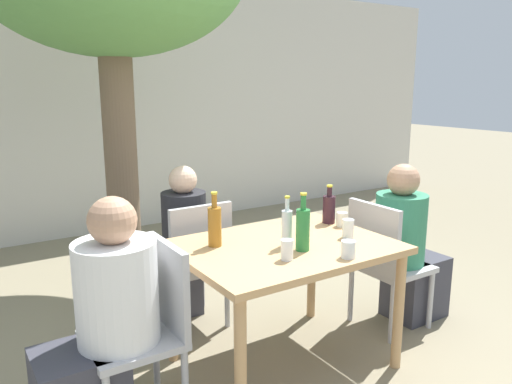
# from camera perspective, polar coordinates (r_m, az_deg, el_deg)

# --- Properties ---
(ground_plane) EXTENTS (30.00, 30.00, 0.00)m
(ground_plane) POSITION_cam_1_polar(r_m,az_deg,el_deg) (3.21, 3.09, -18.89)
(ground_plane) COLOR gray
(cafe_building_wall) EXTENTS (10.00, 0.08, 2.80)m
(cafe_building_wall) POSITION_cam_1_polar(r_m,az_deg,el_deg) (5.80, -16.89, 9.26)
(cafe_building_wall) COLOR beige
(cafe_building_wall) RESTS_ON ground_plane
(dining_table_front) EXTENTS (1.20, 0.92, 0.76)m
(dining_table_front) POSITION_cam_1_polar(r_m,az_deg,el_deg) (2.92, 3.24, -7.64)
(dining_table_front) COLOR tan
(dining_table_front) RESTS_ON ground_plane
(patio_chair_0) EXTENTS (0.44, 0.44, 0.90)m
(patio_chair_0) POSITION_cam_1_polar(r_m,az_deg,el_deg) (2.62, -12.19, -14.21)
(patio_chair_0) COLOR #B2B2B7
(patio_chair_0) RESTS_ON ground_plane
(patio_chair_1) EXTENTS (0.44, 0.44, 0.90)m
(patio_chair_1) POSITION_cam_1_polar(r_m,az_deg,el_deg) (3.50, 14.37, -7.34)
(patio_chair_1) COLOR #B2B2B7
(patio_chair_1) RESTS_ON ground_plane
(patio_chair_2) EXTENTS (0.44, 0.44, 0.90)m
(patio_chair_2) POSITION_cam_1_polar(r_m,az_deg,el_deg) (3.42, -7.04, -7.54)
(patio_chair_2) COLOR #B2B2B7
(patio_chair_2) RESTS_ON ground_plane
(person_seated_0) EXTENTS (0.60, 0.39, 1.16)m
(person_seated_0) POSITION_cam_1_polar(r_m,az_deg,el_deg) (2.55, -17.24, -14.79)
(person_seated_0) COLOR #383842
(person_seated_0) RESTS_ON ground_plane
(person_seated_1) EXTENTS (0.57, 0.35, 1.14)m
(person_seated_1) POSITION_cam_1_polar(r_m,az_deg,el_deg) (3.67, 16.92, -6.53)
(person_seated_1) COLOR #383842
(person_seated_1) RESTS_ON ground_plane
(person_seated_2) EXTENTS (0.31, 0.55, 1.12)m
(person_seated_2) POSITION_cam_1_polar(r_m,az_deg,el_deg) (3.63, -8.74, -6.66)
(person_seated_2) COLOR #383842
(person_seated_2) RESTS_ON ground_plane
(green_bottle_0) EXTENTS (0.08, 0.08, 0.33)m
(green_bottle_0) POSITION_cam_1_polar(r_m,az_deg,el_deg) (2.75, 5.37, -4.14)
(green_bottle_0) COLOR #287A38
(green_bottle_0) RESTS_ON dining_table_front
(amber_bottle_1) EXTENTS (0.08, 0.08, 0.31)m
(amber_bottle_1) POSITION_cam_1_polar(r_m,az_deg,el_deg) (2.82, -4.75, -3.80)
(amber_bottle_1) COLOR #9E661E
(amber_bottle_1) RESTS_ON dining_table_front
(wine_bottle_2) EXTENTS (0.08, 0.08, 0.26)m
(wine_bottle_2) POSITION_cam_1_polar(r_m,az_deg,el_deg) (3.31, 8.34, -1.86)
(wine_bottle_2) COLOR #331923
(wine_bottle_2) RESTS_ON dining_table_front
(water_bottle_3) EXTENTS (0.06, 0.06, 0.29)m
(water_bottle_3) POSITION_cam_1_polar(r_m,az_deg,el_deg) (2.81, 3.55, -4.01)
(water_bottle_3) COLOR silver
(water_bottle_3) RESTS_ON dining_table_front
(drinking_glass_0) EXTENTS (0.08, 0.08, 0.09)m
(drinking_glass_0) POSITION_cam_1_polar(r_m,az_deg,el_deg) (2.69, 10.50, -6.46)
(drinking_glass_0) COLOR white
(drinking_glass_0) RESTS_ON dining_table_front
(drinking_glass_1) EXTENTS (0.07, 0.07, 0.09)m
(drinking_glass_1) POSITION_cam_1_polar(r_m,az_deg,el_deg) (3.26, 9.79, -3.10)
(drinking_glass_1) COLOR silver
(drinking_glass_1) RESTS_ON dining_table_front
(drinking_glass_2) EXTENTS (0.07, 0.07, 0.11)m
(drinking_glass_2) POSITION_cam_1_polar(r_m,az_deg,el_deg) (2.62, 3.56, -6.61)
(drinking_glass_2) COLOR white
(drinking_glass_2) RESTS_ON dining_table_front
(drinking_glass_3) EXTENTS (0.07, 0.07, 0.11)m
(drinking_glass_3) POSITION_cam_1_polar(r_m,az_deg,el_deg) (3.02, 10.48, -4.14)
(drinking_glass_3) COLOR white
(drinking_glass_3) RESTS_ON dining_table_front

